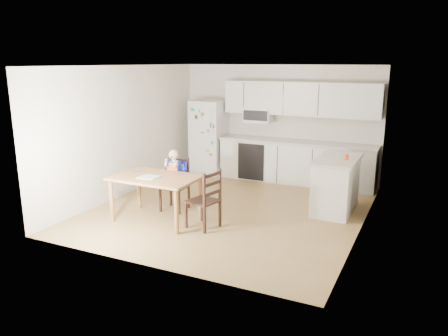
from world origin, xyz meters
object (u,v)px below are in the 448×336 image
object	(u,v)px
red_cup	(346,157)
chair_side	(208,196)
kitchen_island	(336,184)
chair_booster	(175,173)
refrigerator	(209,137)
dining_table	(156,182)

from	to	relation	value
red_cup	chair_side	bearing A→B (deg)	-137.01
kitchen_island	red_cup	world-z (taller)	red_cup
chair_booster	red_cup	bearing A→B (deg)	18.27
refrigerator	kitchen_island	distance (m)	3.55
refrigerator	dining_table	size ratio (longest dim) A/B	1.21
chair_booster	chair_side	size ratio (longest dim) A/B	1.14
kitchen_island	chair_side	world-z (taller)	same
red_cup	chair_side	xyz separation A→B (m)	(-1.78, -1.66, -0.46)
refrigerator	dining_table	world-z (taller)	refrigerator
red_cup	chair_booster	xyz separation A→B (m)	(-2.73, -1.08, -0.34)
kitchen_island	dining_table	bearing A→B (deg)	-145.30
red_cup	chair_booster	bearing A→B (deg)	-158.47
refrigerator	dining_table	bearing A→B (deg)	-78.08
chair_booster	chair_side	distance (m)	1.12
dining_table	chair_booster	bearing A→B (deg)	90.24
dining_table	chair_booster	size ratio (longest dim) A/B	1.29
dining_table	chair_side	bearing A→B (deg)	1.82
dining_table	kitchen_island	bearing A→B (deg)	34.70
kitchen_island	chair_side	size ratio (longest dim) A/B	1.35
chair_booster	refrigerator	bearing A→B (deg)	101.35
chair_side	refrigerator	bearing A→B (deg)	-140.70
chair_booster	chair_side	bearing A→B (deg)	-35.02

